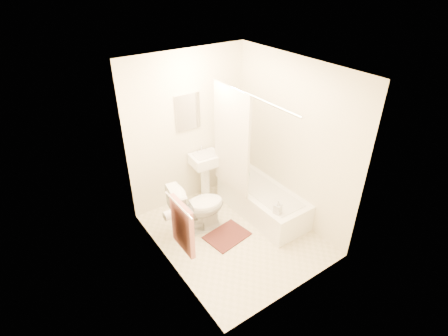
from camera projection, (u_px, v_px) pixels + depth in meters
floor at (234, 234)px, 5.05m from camera, size 2.40×2.40×0.00m
ceiling at (237, 68)px, 3.82m from camera, size 2.40×2.40×0.00m
wall_back at (188, 130)px, 5.28m from camera, size 2.00×0.02×2.40m
wall_left at (164, 188)px, 3.95m from camera, size 0.02×2.40×2.40m
wall_right at (292, 143)px, 4.92m from camera, size 0.02×2.40×2.40m
mirror at (188, 112)px, 5.11m from camera, size 0.40×0.03×0.55m
curtain_rod at (251, 96)px, 4.24m from camera, size 0.03×1.70×0.03m
shower_curtain at (231, 141)px, 4.92m from camera, size 0.04×0.80×1.55m
towel_bar at (178, 205)px, 3.84m from camera, size 0.02×0.60×0.02m
towel at (182, 226)px, 4.02m from camera, size 0.06×0.45×0.66m
toilet_paper at (168, 215)px, 4.32m from camera, size 0.11×0.12×0.12m
toilet at (197, 207)px, 4.97m from camera, size 0.85×0.56×0.78m
sink at (206, 175)px, 5.61m from camera, size 0.48×0.39×0.89m
bathtub at (262, 201)px, 5.39m from camera, size 0.66×1.51×0.42m
bath_mat at (227, 236)px, 5.01m from camera, size 0.65×0.53×0.02m
soap_bottle at (278, 207)px, 4.75m from camera, size 0.12×0.12×0.21m
scrub_brush at (244, 173)px, 5.65m from camera, size 0.12×0.19×0.04m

